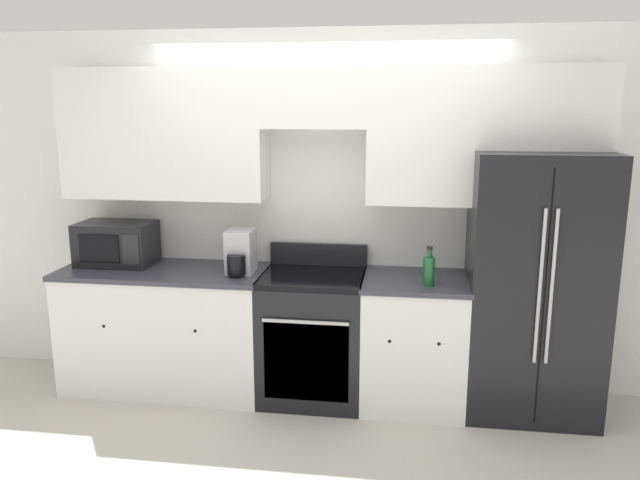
# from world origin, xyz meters

# --- Properties ---
(ground_plane) EXTENTS (12.00, 12.00, 0.00)m
(ground_plane) POSITION_xyz_m (0.00, 0.00, 0.00)
(ground_plane) COLOR beige
(wall_back) EXTENTS (8.00, 0.39, 2.60)m
(wall_back) POSITION_xyz_m (0.00, 0.57, 1.57)
(wall_back) COLOR white
(wall_back) RESTS_ON ground_plane
(lower_cabinets_left) EXTENTS (1.49, 0.64, 0.91)m
(lower_cabinets_left) POSITION_xyz_m (-1.14, 0.31, 0.46)
(lower_cabinets_left) COLOR white
(lower_cabinets_left) RESTS_ON ground_plane
(lower_cabinets_right) EXTENTS (0.73, 0.64, 0.91)m
(lower_cabinets_right) POSITION_xyz_m (0.66, 0.31, 0.46)
(lower_cabinets_right) COLOR white
(lower_cabinets_right) RESTS_ON ground_plane
(oven_range) EXTENTS (0.72, 0.65, 1.07)m
(oven_range) POSITION_xyz_m (-0.05, 0.31, 0.46)
(oven_range) COLOR black
(oven_range) RESTS_ON ground_plane
(refrigerator) EXTENTS (0.87, 0.72, 1.78)m
(refrigerator) POSITION_xyz_m (1.44, 0.35, 0.89)
(refrigerator) COLOR black
(refrigerator) RESTS_ON ground_plane
(microwave) EXTENTS (0.55, 0.35, 0.31)m
(microwave) POSITION_xyz_m (-1.53, 0.39, 1.07)
(microwave) COLOR black
(microwave) RESTS_ON lower_cabinets_left
(bottle) EXTENTS (0.08, 0.08, 0.26)m
(bottle) POSITION_xyz_m (0.74, 0.17, 1.01)
(bottle) COLOR #195928
(bottle) RESTS_ON lower_cabinets_right
(coffee_maker) EXTENTS (0.18, 0.29, 0.31)m
(coffee_maker) POSITION_xyz_m (-0.56, 0.29, 1.05)
(coffee_maker) COLOR #B7B7BC
(coffee_maker) RESTS_ON lower_cabinets_left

